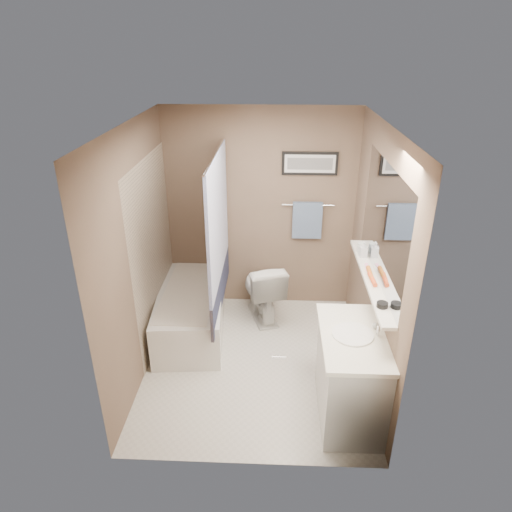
{
  "coord_description": "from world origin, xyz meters",
  "views": [
    {
      "loc": [
        0.17,
        -3.78,
        3.04
      ],
      "look_at": [
        0.0,
        0.15,
        1.15
      ],
      "focal_mm": 32.0,
      "sensor_mm": 36.0,
      "label": 1
    }
  ],
  "objects_px": {
    "hair_brush_front": "(372,279)",
    "soap_bottle": "(363,249)",
    "bathtub": "(191,311)",
    "candle_bowl_near": "(382,305)",
    "toilet": "(262,289)",
    "vanity": "(350,377)",
    "hair_brush_back": "(370,273)",
    "glass_jar": "(361,248)"
  },
  "relations": [
    {
      "from": "bathtub",
      "to": "soap_bottle",
      "type": "height_order",
      "value": "soap_bottle"
    },
    {
      "from": "hair_brush_front",
      "to": "soap_bottle",
      "type": "xyz_separation_m",
      "value": [
        0.0,
        0.5,
        0.06
      ]
    },
    {
      "from": "bathtub",
      "to": "toilet",
      "type": "relative_size",
      "value": 2.02
    },
    {
      "from": "bathtub",
      "to": "hair_brush_front",
      "type": "distance_m",
      "value": 2.15
    },
    {
      "from": "bathtub",
      "to": "toilet",
      "type": "bearing_deg",
      "value": 16.6
    },
    {
      "from": "bathtub",
      "to": "toilet",
      "type": "xyz_separation_m",
      "value": [
        0.79,
        0.31,
        0.12
      ]
    },
    {
      "from": "vanity",
      "to": "candle_bowl_near",
      "type": "xyz_separation_m",
      "value": [
        0.19,
        -0.0,
        0.73
      ]
    },
    {
      "from": "vanity",
      "to": "candle_bowl_near",
      "type": "height_order",
      "value": "candle_bowl_near"
    },
    {
      "from": "bathtub",
      "to": "hair_brush_front",
      "type": "height_order",
      "value": "hair_brush_front"
    },
    {
      "from": "bathtub",
      "to": "hair_brush_front",
      "type": "relative_size",
      "value": 6.82
    },
    {
      "from": "candle_bowl_near",
      "to": "hair_brush_back",
      "type": "xyz_separation_m",
      "value": [
        0.0,
        0.54,
        0.0
      ]
    },
    {
      "from": "hair_brush_back",
      "to": "soap_bottle",
      "type": "bearing_deg",
      "value": 90.0
    },
    {
      "from": "vanity",
      "to": "glass_jar",
      "type": "height_order",
      "value": "glass_jar"
    },
    {
      "from": "vanity",
      "to": "glass_jar",
      "type": "bearing_deg",
      "value": 79.85
    },
    {
      "from": "hair_brush_back",
      "to": "toilet",
      "type": "bearing_deg",
      "value": 135.01
    },
    {
      "from": "vanity",
      "to": "bathtub",
      "type": "bearing_deg",
      "value": 142.74
    },
    {
      "from": "candle_bowl_near",
      "to": "soap_bottle",
      "type": "bearing_deg",
      "value": 90.0
    },
    {
      "from": "toilet",
      "to": "hair_brush_back",
      "type": "xyz_separation_m",
      "value": [
        0.99,
        -0.99,
        0.77
      ]
    },
    {
      "from": "bathtub",
      "to": "soap_bottle",
      "type": "relative_size",
      "value": 9.59
    },
    {
      "from": "vanity",
      "to": "hair_brush_front",
      "type": "distance_m",
      "value": 0.87
    },
    {
      "from": "bathtub",
      "to": "vanity",
      "type": "height_order",
      "value": "vanity"
    },
    {
      "from": "hair_brush_back",
      "to": "bathtub",
      "type": "bearing_deg",
      "value": 158.96
    },
    {
      "from": "bathtub",
      "to": "glass_jar",
      "type": "distance_m",
      "value": 2.02
    },
    {
      "from": "bathtub",
      "to": "hair_brush_front",
      "type": "bearing_deg",
      "value": -28.97
    },
    {
      "from": "hair_brush_front",
      "to": "hair_brush_back",
      "type": "relative_size",
      "value": 1.0
    },
    {
      "from": "bathtub",
      "to": "candle_bowl_near",
      "type": "bearing_deg",
      "value": -39.17
    },
    {
      "from": "toilet",
      "to": "candle_bowl_near",
      "type": "relative_size",
      "value": 8.24
    },
    {
      "from": "hair_brush_front",
      "to": "hair_brush_back",
      "type": "distance_m",
      "value": 0.12
    },
    {
      "from": "soap_bottle",
      "to": "hair_brush_front",
      "type": "bearing_deg",
      "value": -90.0
    },
    {
      "from": "glass_jar",
      "to": "bathtub",
      "type": "bearing_deg",
      "value": 173.34
    },
    {
      "from": "toilet",
      "to": "soap_bottle",
      "type": "height_order",
      "value": "soap_bottle"
    },
    {
      "from": "toilet",
      "to": "glass_jar",
      "type": "height_order",
      "value": "glass_jar"
    },
    {
      "from": "hair_brush_back",
      "to": "vanity",
      "type": "bearing_deg",
      "value": -108.98
    },
    {
      "from": "hair_brush_back",
      "to": "glass_jar",
      "type": "distance_m",
      "value": 0.48
    },
    {
      "from": "vanity",
      "to": "soap_bottle",
      "type": "distance_m",
      "value": 1.23
    },
    {
      "from": "bathtub",
      "to": "vanity",
      "type": "relative_size",
      "value": 1.67
    },
    {
      "from": "candle_bowl_near",
      "to": "hair_brush_back",
      "type": "bearing_deg",
      "value": 90.0
    },
    {
      "from": "vanity",
      "to": "glass_jar",
      "type": "distance_m",
      "value": 1.29
    },
    {
      "from": "candle_bowl_near",
      "to": "soap_bottle",
      "type": "height_order",
      "value": "soap_bottle"
    },
    {
      "from": "hair_brush_front",
      "to": "soap_bottle",
      "type": "distance_m",
      "value": 0.5
    },
    {
      "from": "candle_bowl_near",
      "to": "toilet",
      "type": "bearing_deg",
      "value": 122.96
    },
    {
      "from": "vanity",
      "to": "hair_brush_back",
      "type": "relative_size",
      "value": 4.09
    }
  ]
}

